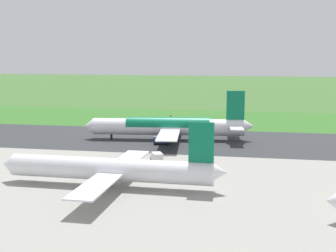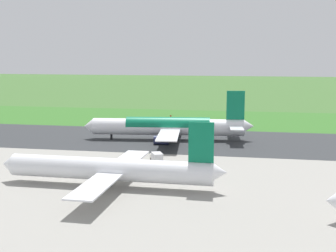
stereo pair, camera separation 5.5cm
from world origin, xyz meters
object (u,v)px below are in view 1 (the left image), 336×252
object	(u,v)px
airliner_main	(169,126)
airliner_parked_mid	(111,169)
traffic_cone_orange	(157,121)
service_truck_fuel	(157,157)
no_stopping_sign	(171,118)

from	to	relation	value
airliner_main	airliner_parked_mid	distance (m)	53.54
traffic_cone_orange	service_truck_fuel	bearing A→B (deg)	101.67
airliner_parked_mid	service_truck_fuel	size ratio (longest dim) A/B	7.81
airliner_parked_mid	traffic_cone_orange	bearing A→B (deg)	-84.15
no_stopping_sign	traffic_cone_orange	xyz separation A→B (m)	(5.32, 1.85, -1.14)
traffic_cone_orange	airliner_main	bearing A→B (deg)	107.28
airliner_main	no_stopping_sign	bearing A→B (deg)	-80.62
airliner_parked_mid	traffic_cone_orange	world-z (taller)	airliner_parked_mid
airliner_main	service_truck_fuel	xyz separation A→B (m)	(-2.31, 30.69, -2.95)
service_truck_fuel	no_stopping_sign	xyz separation A→B (m)	(9.00, -71.15, 0.02)
no_stopping_sign	airliner_main	bearing A→B (deg)	99.38
airliner_main	service_truck_fuel	size ratio (longest dim) A/B	8.71
traffic_cone_orange	airliner_parked_mid	bearing A→B (deg)	95.85
airliner_parked_mid	service_truck_fuel	world-z (taller)	airliner_parked_mid
airliner_parked_mid	traffic_cone_orange	xyz separation A→B (m)	(9.44, -92.08, -3.60)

